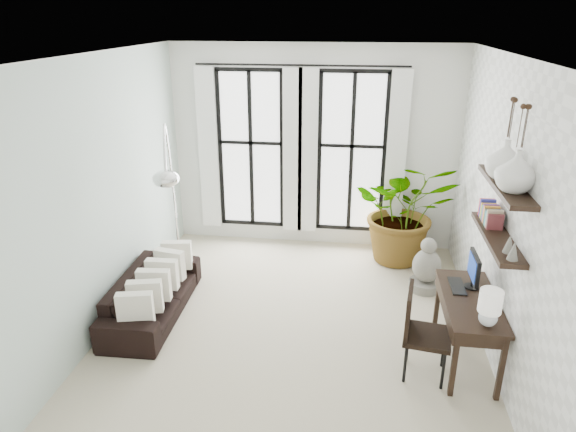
% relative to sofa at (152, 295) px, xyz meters
% --- Properties ---
extents(floor, '(5.00, 5.00, 0.00)m').
position_rel_sofa_xyz_m(floor, '(1.80, 0.01, -0.28)').
color(floor, '#C0B799').
rests_on(floor, ground).
extents(ceiling, '(5.00, 5.00, 0.00)m').
position_rel_sofa_xyz_m(ceiling, '(1.80, 0.01, 2.92)').
color(ceiling, white).
rests_on(ceiling, wall_back).
extents(wall_left, '(0.00, 5.00, 5.00)m').
position_rel_sofa_xyz_m(wall_left, '(-0.45, 0.01, 1.32)').
color(wall_left, silver).
rests_on(wall_left, floor).
extents(wall_right, '(0.00, 5.00, 5.00)m').
position_rel_sofa_xyz_m(wall_right, '(4.05, 0.01, 1.32)').
color(wall_right, white).
rests_on(wall_right, floor).
extents(wall_back, '(4.50, 0.00, 4.50)m').
position_rel_sofa_xyz_m(wall_back, '(1.80, 2.51, 1.32)').
color(wall_back, white).
rests_on(wall_back, floor).
extents(windows, '(3.26, 0.13, 2.65)m').
position_rel_sofa_xyz_m(windows, '(1.60, 2.44, 1.28)').
color(windows, white).
rests_on(windows, wall_back).
extents(wall_shelves, '(0.25, 1.30, 0.60)m').
position_rel_sofa_xyz_m(wall_shelves, '(3.91, -0.41, 1.45)').
color(wall_shelves, black).
rests_on(wall_shelves, wall_right).
extents(sofa, '(0.78, 1.90, 0.55)m').
position_rel_sofa_xyz_m(sofa, '(0.00, 0.00, 0.00)').
color(sofa, black).
rests_on(sofa, floor).
extents(throw_pillows, '(0.40, 1.52, 0.40)m').
position_rel_sofa_xyz_m(throw_pillows, '(0.10, -0.00, 0.22)').
color(throw_pillows, white).
rests_on(throw_pillows, sofa).
extents(plant, '(1.53, 1.34, 1.64)m').
position_rel_sofa_xyz_m(plant, '(3.23, 2.02, 0.54)').
color(plant, '#2D7228').
rests_on(plant, floor).
extents(desk, '(0.56, 1.32, 1.17)m').
position_rel_sofa_xyz_m(desk, '(3.75, -0.50, 0.45)').
color(desk, black).
rests_on(desk, floor).
extents(desk_chair, '(0.54, 0.54, 1.00)m').
position_rel_sofa_xyz_m(desk_chair, '(3.20, -0.73, 0.29)').
color(desk_chair, black).
rests_on(desk_chair, floor).
extents(arc_lamp, '(0.73, 1.57, 2.34)m').
position_rel_sofa_xyz_m(arc_lamp, '(0.10, 0.66, 1.54)').
color(arc_lamp, silver).
rests_on(arc_lamp, floor).
extents(buddha, '(0.43, 0.43, 0.78)m').
position_rel_sofa_xyz_m(buddha, '(3.51, 1.10, 0.05)').
color(buddha, gray).
rests_on(buddha, floor).
extents(vase_a, '(0.37, 0.37, 0.38)m').
position_rel_sofa_xyz_m(vase_a, '(3.91, -0.70, 1.99)').
color(vase_a, white).
rests_on(vase_a, shelf_upper).
extents(vase_b, '(0.37, 0.37, 0.38)m').
position_rel_sofa_xyz_m(vase_b, '(3.91, -0.30, 1.99)').
color(vase_b, white).
rests_on(vase_b, shelf_upper).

